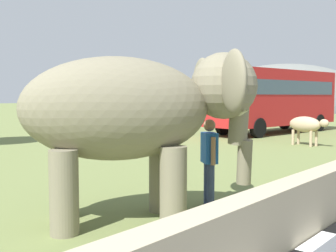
{
  "coord_description": "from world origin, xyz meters",
  "views": [
    {
      "loc": [
        -2.34,
        1.69,
        2.1
      ],
      "look_at": [
        2.8,
        6.17,
        1.6
      ],
      "focal_mm": 44.13,
      "sensor_mm": 36.0,
      "label": 1
    }
  ],
  "objects_px": {
    "elephant": "(138,111)",
    "bus_red": "(273,96)",
    "cow_near": "(306,125)",
    "person_handler": "(209,157)"
  },
  "relations": [
    {
      "from": "elephant",
      "to": "bus_red",
      "type": "relative_size",
      "value": 0.42
    },
    {
      "from": "bus_red",
      "to": "cow_near",
      "type": "relative_size",
      "value": 4.89
    },
    {
      "from": "person_handler",
      "to": "elephant",
      "type": "bearing_deg",
      "value": 168.25
    },
    {
      "from": "person_handler",
      "to": "bus_red",
      "type": "xyz_separation_m",
      "value": [
        15.04,
        6.25,
        1.16
      ]
    },
    {
      "from": "bus_red",
      "to": "cow_near",
      "type": "bearing_deg",
      "value": -140.35
    },
    {
      "from": "elephant",
      "to": "bus_red",
      "type": "distance_m",
      "value": 17.64
    },
    {
      "from": "elephant",
      "to": "cow_near",
      "type": "bearing_deg",
      "value": 9.98
    },
    {
      "from": "cow_near",
      "to": "elephant",
      "type": "bearing_deg",
      "value": -170.02
    },
    {
      "from": "elephant",
      "to": "person_handler",
      "type": "xyz_separation_m",
      "value": [
        1.57,
        -0.33,
        -0.92
      ]
    },
    {
      "from": "person_handler",
      "to": "cow_near",
      "type": "xyz_separation_m",
      "value": [
        10.45,
        2.44,
        -0.06
      ]
    }
  ]
}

